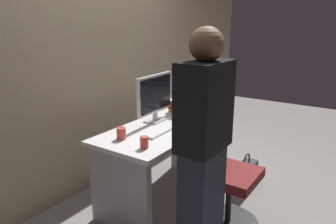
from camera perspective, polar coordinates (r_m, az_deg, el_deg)
name	(u,v)px	position (r m, az deg, el deg)	size (l,w,h in m)	color
ground_plane	(164,197)	(3.25, -0.76, -14.91)	(9.00, 9.00, 0.00)	gray
wall_back	(96,38)	(3.33, -12.77, 12.71)	(6.40, 0.10, 3.00)	tan
desk	(164,150)	(3.02, -0.79, -6.76)	(1.36, 0.68, 0.73)	white
office_chair	(223,177)	(2.73, 9.86, -11.31)	(0.52, 0.52, 0.94)	black
person_at_desk	(203,150)	(2.16, 6.29, -6.69)	(0.40, 0.24, 1.64)	#262838
monitor	(155,96)	(3.03, -2.32, 2.95)	(0.54, 0.15, 0.46)	silver
keyboard	(161,130)	(2.82, -1.31, -3.30)	(0.43, 0.13, 0.02)	white
mouse	(180,121)	(3.07, 2.19, -1.55)	(0.06, 0.10, 0.03)	white
cup_near_keyboard	(144,142)	(2.46, -4.25, -5.42)	(0.06, 0.06, 0.09)	#D84C3F
cup_by_monitor	(121,133)	(2.66, -8.34, -3.80)	(0.08, 0.08, 0.10)	#D84C3F
book_stack	(177,107)	(3.31, 1.67, 0.88)	(0.22, 0.18, 0.16)	beige
cell_phone	(209,117)	(3.27, 7.36, -0.82)	(0.07, 0.14, 0.01)	black
handbag	(245,175)	(3.44, 13.66, -10.95)	(0.34, 0.14, 0.38)	#262628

